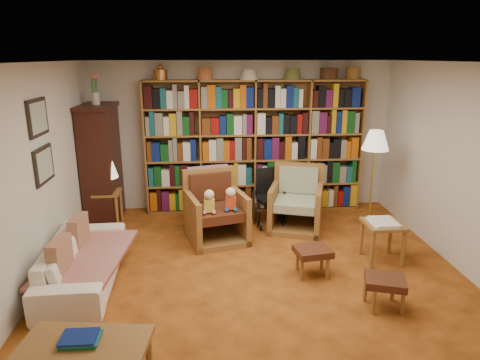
{
  "coord_description": "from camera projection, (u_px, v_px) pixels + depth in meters",
  "views": [
    {
      "loc": [
        -0.56,
        -4.66,
        2.56
      ],
      "look_at": [
        -0.17,
        0.6,
        1.03
      ],
      "focal_mm": 32.0,
      "sensor_mm": 36.0,
      "label": 1
    }
  ],
  "objects": [
    {
      "name": "floor",
      "position": [
        258.0,
        274.0,
        5.22
      ],
      "size": [
        5.0,
        5.0,
        0.0
      ],
      "primitive_type": "plane",
      "color": "#AE581A",
      "rests_on": "ground"
    },
    {
      "name": "ceiling",
      "position": [
        260.0,
        62.0,
        4.52
      ],
      "size": [
        5.0,
        5.0,
        0.0
      ],
      "primitive_type": "plane",
      "rotation": [
        3.14,
        0.0,
        0.0
      ],
      "color": "white",
      "rests_on": "wall_back"
    },
    {
      "name": "wall_back",
      "position": [
        242.0,
        136.0,
        7.27
      ],
      "size": [
        5.0,
        0.0,
        5.0
      ],
      "primitive_type": "plane",
      "rotation": [
        1.57,
        0.0,
        0.0
      ],
      "color": "silver",
      "rests_on": "floor"
    },
    {
      "name": "wall_front",
      "position": [
        309.0,
        292.0,
        2.48
      ],
      "size": [
        5.0,
        0.0,
        5.0
      ],
      "primitive_type": "plane",
      "rotation": [
        -1.57,
        0.0,
        0.0
      ],
      "color": "silver",
      "rests_on": "floor"
    },
    {
      "name": "wall_left",
      "position": [
        33.0,
        180.0,
        4.69
      ],
      "size": [
        0.0,
        5.0,
        5.0
      ],
      "primitive_type": "plane",
      "rotation": [
        1.57,
        0.0,
        1.57
      ],
      "color": "silver",
      "rests_on": "floor"
    },
    {
      "name": "wall_right",
      "position": [
        469.0,
        172.0,
        5.05
      ],
      "size": [
        0.0,
        5.0,
        5.0
      ],
      "primitive_type": "plane",
      "rotation": [
        1.57,
        0.0,
        -1.57
      ],
      "color": "silver",
      "rests_on": "floor"
    },
    {
      "name": "bookshelf",
      "position": [
        255.0,
        143.0,
        7.14
      ],
      "size": [
        3.6,
        0.3,
        2.42
      ],
      "color": "olive",
      "rests_on": "floor"
    },
    {
      "name": "curio_cabinet",
      "position": [
        101.0,
        163.0,
        6.71
      ],
      "size": [
        0.5,
        0.95,
        2.4
      ],
      "color": "#38160F",
      "rests_on": "floor"
    },
    {
      "name": "framed_pictures",
      "position": [
        41.0,
        141.0,
        4.88
      ],
      "size": [
        0.03,
        0.52,
        0.97
      ],
      "color": "black",
      "rests_on": "wall_left"
    },
    {
      "name": "sofa",
      "position": [
        84.0,
        261.0,
        4.98
      ],
      "size": [
        1.86,
        0.8,
        0.53
      ],
      "primitive_type": "imported",
      "rotation": [
        0.0,
        0.0,
        1.62
      ],
      "color": "white",
      "rests_on": "floor"
    },
    {
      "name": "sofa_throw",
      "position": [
        88.0,
        258.0,
        4.98
      ],
      "size": [
        0.94,
        1.58,
        0.04
      ],
      "primitive_type": "cube",
      "rotation": [
        0.0,
        0.0,
        -0.09
      ],
      "color": "#C1AE8C",
      "rests_on": "sofa"
    },
    {
      "name": "cushion_left",
      "position": [
        79.0,
        235.0,
        5.26
      ],
      "size": [
        0.15,
        0.4,
        0.39
      ],
      "primitive_type": "cube",
      "rotation": [
        0.0,
        0.0,
        -0.07
      ],
      "color": "maroon",
      "rests_on": "sofa"
    },
    {
      "name": "cushion_right",
      "position": [
        60.0,
        261.0,
        4.59
      ],
      "size": [
        0.16,
        0.41,
        0.4
      ],
      "primitive_type": "cube",
      "rotation": [
        0.0,
        0.0,
        -0.08
      ],
      "color": "maroon",
      "rests_on": "sofa"
    },
    {
      "name": "side_table_lamp",
      "position": [
        108.0,
        200.0,
        6.62
      ],
      "size": [
        0.41,
        0.41,
        0.56
      ],
      "color": "olive",
      "rests_on": "floor"
    },
    {
      "name": "table_lamp",
      "position": [
        105.0,
        169.0,
        6.49
      ],
      "size": [
        0.39,
        0.39,
        0.53
      ],
      "color": "gold",
      "rests_on": "side_table_lamp"
    },
    {
      "name": "armchair_leather",
      "position": [
        216.0,
        211.0,
        6.2
      ],
      "size": [
        1.0,
        1.02,
        1.01
      ],
      "color": "olive",
      "rests_on": "floor"
    },
    {
      "name": "armchair_sage",
      "position": [
        295.0,
        204.0,
        6.6
      ],
      "size": [
        1.0,
        1.01,
        0.96
      ],
      "color": "olive",
      "rests_on": "floor"
    },
    {
      "name": "wheelchair",
      "position": [
        269.0,
        198.0,
        6.77
      ],
      "size": [
        0.54,
        0.69,
        0.87
      ],
      "color": "black",
      "rests_on": "floor"
    },
    {
      "name": "floor_lamp",
      "position": [
        375.0,
        144.0,
        6.34
      ],
      "size": [
        0.4,
        0.4,
        1.51
      ],
      "color": "gold",
      "rests_on": "floor"
    },
    {
      "name": "side_table_papers",
      "position": [
        383.0,
        229.0,
        5.45
      ],
      "size": [
        0.48,
        0.48,
        0.56
      ],
      "color": "olive",
      "rests_on": "floor"
    },
    {
      "name": "footstool_a",
      "position": [
        313.0,
        253.0,
        5.14
      ],
      "size": [
        0.46,
        0.41,
        0.35
      ],
      "color": "#522715",
      "rests_on": "floor"
    },
    {
      "name": "footstool_b",
      "position": [
        385.0,
        283.0,
        4.46
      ],
      "size": [
        0.49,
        0.45,
        0.35
      ],
      "color": "#522715",
      "rests_on": "floor"
    },
    {
      "name": "coffee_table",
      "position": [
        85.0,
        347.0,
        3.39
      ],
      "size": [
        1.06,
        0.62,
        0.45
      ],
      "color": "olive",
      "rests_on": "floor"
    }
  ]
}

